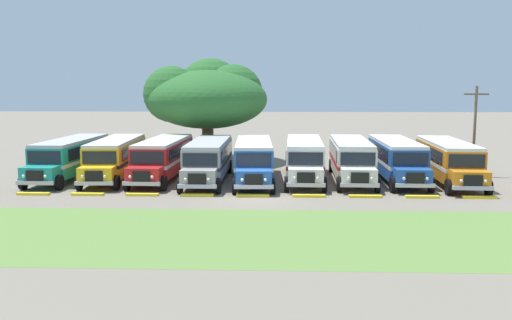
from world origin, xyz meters
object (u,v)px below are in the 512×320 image
at_px(parked_bus_slot_8, 448,159).
at_px(utility_pole, 475,128).
at_px(parked_bus_slot_7, 396,158).
at_px(broad_shade_tree, 208,97).
at_px(parked_bus_slot_0, 71,156).
at_px(parked_bus_slot_1, 116,156).
at_px(parked_bus_slot_2, 163,157).
at_px(parked_bus_slot_3, 209,158).
at_px(parked_bus_slot_6, 351,158).
at_px(parked_bus_slot_4, 254,159).
at_px(parked_bus_slot_5, 304,157).

bearing_deg(parked_bus_slot_8, utility_pole, 136.00).
xyz_separation_m(parked_bus_slot_7, broad_shade_tree, (-14.69, 9.56, 4.15)).
xyz_separation_m(parked_bus_slot_8, utility_pole, (2.61, 2.49, 2.00)).
distance_m(parked_bus_slot_0, parked_bus_slot_1, 3.34).
height_order(parked_bus_slot_7, broad_shade_tree, broad_shade_tree).
bearing_deg(parked_bus_slot_0, parked_bus_slot_8, 89.89).
bearing_deg(parked_bus_slot_2, parked_bus_slot_3, 79.13).
bearing_deg(parked_bus_slot_8, parked_bus_slot_6, -93.75).
bearing_deg(parked_bus_slot_2, parked_bus_slot_6, 91.92).
xyz_separation_m(parked_bus_slot_6, utility_pole, (9.25, 1.78, 2.00)).
distance_m(parked_bus_slot_1, parked_bus_slot_2, 3.48).
bearing_deg(parked_bus_slot_4, parked_bus_slot_5, 99.33).
bearing_deg(parked_bus_slot_5, utility_pole, 99.92).
distance_m(parked_bus_slot_2, parked_bus_slot_7, 16.80).
distance_m(parked_bus_slot_4, utility_pole, 16.53).
bearing_deg(parked_bus_slot_4, parked_bus_slot_8, 87.90).
bearing_deg(utility_pole, parked_bus_slot_5, -171.75).
bearing_deg(broad_shade_tree, parked_bus_slot_0, -132.99).
relative_size(parked_bus_slot_4, broad_shade_tree, 0.97).
distance_m(parked_bus_slot_0, parked_bus_slot_7, 23.62).
bearing_deg(parked_bus_slot_3, parked_bus_slot_1, -96.61).
height_order(parked_bus_slot_7, utility_pole, utility_pole).
relative_size(parked_bus_slot_1, parked_bus_slot_8, 1.00).
xyz_separation_m(parked_bus_slot_3, parked_bus_slot_4, (3.21, -0.03, 0.00)).
bearing_deg(utility_pole, parked_bus_slot_1, -176.17).
bearing_deg(parked_bus_slot_7, parked_bus_slot_6, -88.92).
relative_size(parked_bus_slot_0, parked_bus_slot_1, 1.00).
xyz_separation_m(parked_bus_slot_5, parked_bus_slot_6, (3.34, 0.05, 0.00)).
height_order(broad_shade_tree, utility_pole, broad_shade_tree).
relative_size(parked_bus_slot_4, parked_bus_slot_8, 1.00).
bearing_deg(parked_bus_slot_1, broad_shade_tree, 146.89).
xyz_separation_m(parked_bus_slot_1, parked_bus_slot_5, (13.71, -0.07, 0.00)).
relative_size(parked_bus_slot_3, broad_shade_tree, 0.97).
xyz_separation_m(parked_bus_slot_2, parked_bus_slot_8, (20.22, -0.71, 0.00)).
bearing_deg(parked_bus_slot_1, parked_bus_slot_4, 82.52).
relative_size(parked_bus_slot_1, parked_bus_slot_7, 1.00).
relative_size(parked_bus_slot_1, parked_bus_slot_4, 1.00).
distance_m(parked_bus_slot_3, parked_bus_slot_5, 6.85).
bearing_deg(parked_bus_slot_4, parked_bus_slot_1, -97.13).
bearing_deg(parked_bus_slot_3, parked_bus_slot_0, -94.48).
xyz_separation_m(parked_bus_slot_7, parked_bus_slot_8, (3.42, -0.74, 0.00)).
distance_m(parked_bus_slot_0, parked_bus_slot_4, 13.47).
distance_m(parked_bus_slot_5, utility_pole, 12.88).
relative_size(parked_bus_slot_0, broad_shade_tree, 0.97).
xyz_separation_m(parked_bus_slot_3, parked_bus_slot_6, (10.15, 0.78, 0.00)).
bearing_deg(broad_shade_tree, parked_bus_slot_4, -66.53).
height_order(parked_bus_slot_0, parked_bus_slot_6, same).
height_order(parked_bus_slot_1, parked_bus_slot_7, same).
bearing_deg(parked_bus_slot_0, utility_pole, 94.83).
bearing_deg(parked_bus_slot_5, parked_bus_slot_1, -88.60).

